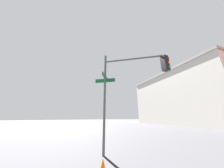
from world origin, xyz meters
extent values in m
cylinder|color=#474C47|center=(-7.07, -6.78, 2.53)|extent=(0.12, 0.12, 5.05)
cylinder|color=#474C47|center=(-6.26, -5.46, 4.65)|extent=(1.70, 2.70, 0.09)
cube|color=black|center=(-5.45, -4.13, 4.20)|extent=(0.28, 0.28, 0.80)
sphere|color=red|center=(-5.37, -4.00, 4.45)|extent=(0.18, 0.18, 0.18)
sphere|color=orange|center=(-5.37, -4.00, 4.20)|extent=(0.18, 0.18, 0.18)
sphere|color=green|center=(-5.37, -4.00, 3.95)|extent=(0.18, 0.18, 0.18)
cube|color=#0F5128|center=(-7.07, -6.78, 3.52)|extent=(0.61, 0.96, 0.20)
cube|color=#0F5128|center=(-7.07, -6.78, 3.74)|extent=(0.87, 0.56, 0.20)
cube|color=#BCB7AD|center=(-17.28, 20.99, 4.95)|extent=(18.57, 25.97, 9.91)
cube|color=gray|center=(-17.28, 20.99, 10.11)|extent=(18.87, 26.27, 0.40)
camera|label=1|loc=(-2.02, -8.15, 1.66)|focal=16.34mm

